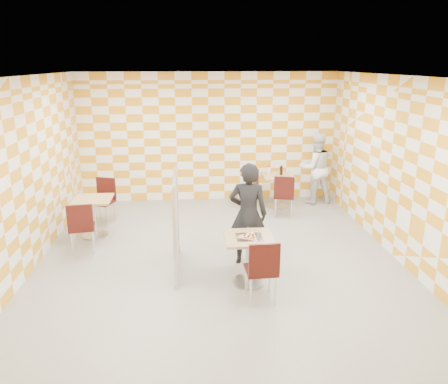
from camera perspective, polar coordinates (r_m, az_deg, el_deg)
name	(u,v)px	position (r m, az deg, el deg)	size (l,w,h in m)	color
room_shell	(217,167)	(7.40, -0.98, 3.33)	(7.00, 7.00, 7.00)	gray
main_table	(249,252)	(6.51, 3.23, -7.81)	(0.70, 0.70, 0.75)	tan
second_table	(277,186)	(9.98, 6.99, 0.84)	(0.70, 0.70, 0.75)	tan
empty_table	(93,211)	(8.60, -16.70, -2.35)	(0.70, 0.70, 0.75)	tan
chair_main_front	(262,267)	(6.00, 5.04, -9.73)	(0.44, 0.45, 0.92)	#370D0B
chair_second_front	(284,193)	(9.32, 7.84, -0.12)	(0.51, 0.52, 0.92)	#370D0B
chair_second_side	(251,184)	(9.94, 3.58, 1.06)	(0.45, 0.44, 0.92)	#370D0B
chair_empty_near	(81,224)	(7.85, -18.15, -4.02)	(0.48, 0.49, 0.92)	#370D0B
chair_empty_far	(104,197)	(9.30, -15.38, -0.60)	(0.54, 0.54, 0.92)	#370D0B
partition	(176,223)	(6.87, -6.29, -4.03)	(0.08, 1.38, 1.55)	white
man_dark	(248,214)	(7.05, 3.17, -2.91)	(0.62, 0.41, 1.70)	black
man_white	(316,168)	(10.38, 11.87, 3.07)	(0.81, 0.63, 1.67)	white
pizza_on_foil	(249,236)	(6.40, 3.29, -5.76)	(0.40, 0.40, 0.04)	silver
sport_bottle	(269,170)	(9.99, 5.85, 2.84)	(0.06, 0.06, 0.20)	white
soda_bottle	(281,170)	(9.95, 7.48, 2.81)	(0.07, 0.07, 0.23)	black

